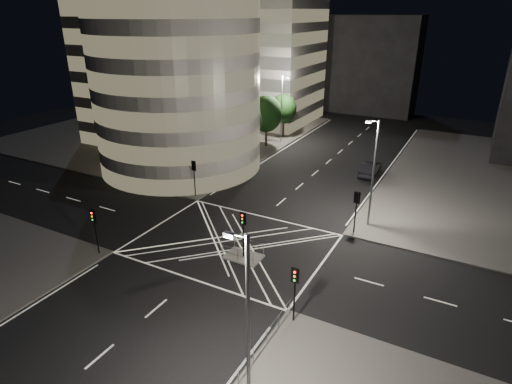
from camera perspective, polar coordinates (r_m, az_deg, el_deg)
The scene contains 24 objects.
ground at distance 37.60m, azimuth -3.19°, elevation -6.89°, with size 120.00×120.00×0.00m, color black.
sidewalk_far_left at distance 73.99m, azimuth -11.65°, elevation 7.96°, with size 42.00×42.00×0.15m, color #595653.
central_island at distance 35.57m, azimuth -1.68°, elevation -8.62°, with size 3.00×2.00×0.15m, color slate.
office_tower_curved at distance 60.27m, azimuth -11.44°, elevation 16.82°, with size 30.00×29.00×27.20m.
office_block_rear at distance 80.31m, azimuth -1.14°, elevation 17.62°, with size 24.00×16.00×22.00m, color gray.
building_far_end at distance 88.78m, azimuth 14.88°, elevation 16.02°, with size 18.00×8.00×18.00m, color black.
tree_a at distance 48.27m, azimuth -8.44°, elevation 5.06°, with size 4.04×4.04×6.22m.
tree_b at distance 52.63m, azimuth -4.63°, elevation 8.18°, with size 4.38×4.38×7.68m.
tree_c at distance 57.62m, azimuth -1.37°, elevation 9.44°, with size 4.37×4.37×7.57m.
tree_d at distance 62.82m, azimuth 1.38°, elevation 10.38°, with size 4.60×4.60×7.48m.
tree_e at distance 68.18m, azimuth 3.71°, elevation 11.03°, with size 4.03×4.03×6.77m.
traffic_signal_fl at distance 46.00m, azimuth -8.26°, elevation 2.68°, with size 0.55×0.22×4.00m.
traffic_signal_nl at distance 36.94m, azimuth -20.75°, elevation -3.94°, with size 0.55×0.22×4.00m.
traffic_signal_fr at distance 38.84m, azimuth 13.24°, elevation -1.66°, with size 0.55×0.22×4.00m.
traffic_signal_nr at distance 27.51m, azimuth 5.21°, elevation -12.19°, with size 0.55×0.22×4.00m.
traffic_signal_island at distance 34.16m, azimuth -1.74°, elevation -4.57°, with size 0.55×0.22×4.00m.
street_lamp_left_near at distance 49.59m, azimuth -5.48°, elevation 7.50°, with size 1.25×0.25×10.00m.
street_lamp_left_far at distance 64.88m, azimuth 3.47°, elevation 11.27°, with size 1.25×0.25×10.00m.
street_lamp_right_far at distance 39.73m, azimuth 15.34°, elevation 2.79°, with size 1.25×0.25×10.00m.
street_lamp_right_near at distance 20.54m, azimuth -1.22°, elevation -16.97°, with size 1.25×0.25×10.00m.
railing_near_right at distance 25.42m, azimuth -1.31°, elevation -22.19°, with size 0.06×11.70×1.10m, color slate.
railing_island_south at distance 34.58m, azimuth -2.44°, elevation -8.43°, with size 2.80×0.06×1.10m, color slate.
railing_island_north at distance 35.92m, azimuth -0.97°, elevation -7.11°, with size 2.80×0.06×1.10m, color slate.
sedan at distance 54.31m, azimuth 14.97°, elevation 3.00°, with size 1.79×5.14×1.69m, color black.
Camera 1 is at (17.26, -27.64, 18.75)m, focal length 30.00 mm.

